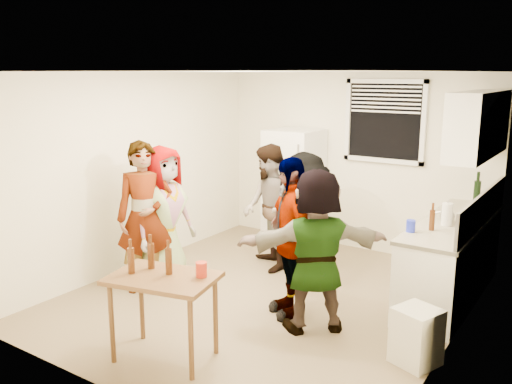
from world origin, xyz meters
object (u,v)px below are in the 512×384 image
Objects in this scene: wine_bottle at (476,206)px; guest_back_right at (304,278)px; red_cup at (202,277)px; beer_bottle_table at (151,268)px; serving_table at (166,357)px; guest_black at (290,313)px; beer_bottle_counter at (431,230)px; blue_cup at (410,232)px; kettle at (447,222)px; guest_orange at (314,328)px; trash_bin at (416,337)px; guest_stripe at (148,289)px; guest_back_left at (268,268)px; guest_grey at (166,283)px; refrigerator at (294,188)px.

guest_back_right is at bearing -144.68° from wine_bottle.
beer_bottle_table is at bearing -169.43° from red_cup.
serving_table reaches higher than guest_black.
beer_bottle_counter is 0.24m from blue_cup.
kettle is 1.89m from guest_orange.
trash_bin is at bearing -87.85° from wine_bottle.
serving_table is at bearing -20.77° from beer_bottle_table.
beer_bottle_table is at bearing -87.06° from guest_stripe.
beer_bottle_table is at bearing -130.35° from blue_cup.
beer_bottle_counter is 3.26m from guest_stripe.
wine_bottle reaches higher than kettle.
kettle is 2.34m from guest_back_left.
beer_bottle_table is at bearing -135.21° from guest_grey.
serving_table reaches higher than guest_stripe.
blue_cup is 0.08× the size of guest_back_left.
refrigerator is at bearing -96.69° from guest_orange.
guest_back_left reaches higher than guest_back_right.
blue_cup is at bearing 49.65° from beer_bottle_table.
red_cup is 2.34m from guest_back_right.
guest_grey is at bearing -138.69° from kettle.
blue_cup reaches higher than red_cup.
red_cup is 2.49m from guest_back_left.
blue_cup is at bearing 32.87° from guest_back_left.
blue_cup is 2.70m from serving_table.
guest_black is at bearing -64.92° from guest_orange.
refrigerator is at bearing 33.22° from guest_stripe.
blue_cup is 0.14× the size of serving_table.
trash_bin reaches higher than guest_stripe.
guest_grey is 1.69m from guest_back_right.
beer_bottle_counter is 1.73× the size of blue_cup.
guest_back_left is at bearing 175.54° from beer_bottle_counter.
red_cup is 0.08× the size of guest_orange.
wine_bottle is at bearing -4.51° from guest_stripe.
guest_grey is 0.25m from guest_stripe.
guest_stripe is 1.75m from guest_black.
trash_bin is (0.09, -2.43, -0.65)m from wine_bottle.
serving_table is 0.52× the size of guest_stripe.
refrigerator is at bearing 176.68° from kettle.
blue_cup is at bearing -23.53° from guest_stripe.
guest_back_left is (-2.10, 0.16, -0.90)m from beer_bottle_counter.
trash_bin is at bearing 26.93° from beer_bottle_table.
serving_table is at bearing -131.49° from guest_grey.
guest_black is at bearing 71.96° from serving_table.
guest_black is at bearing -60.75° from refrigerator.
guest_back_right is (1.34, 1.34, 0.00)m from guest_stripe.
wine_bottle is 2.68m from guest_back_left.
wine_bottle is 0.20× the size of guest_orange.
wine_bottle is 1.33m from beer_bottle_counter.
guest_back_left is 1.75m from guest_orange.
guest_back_right is (-1.39, 0.30, -0.90)m from blue_cup.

